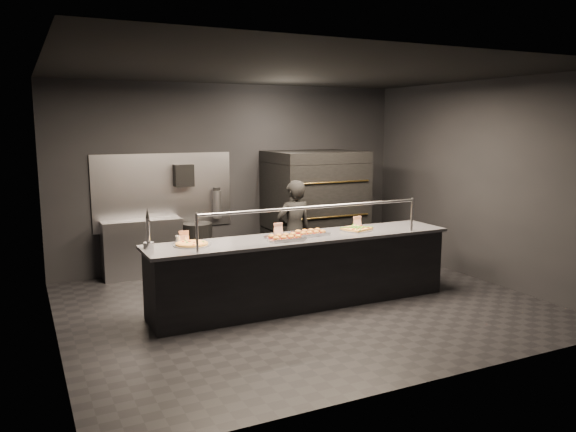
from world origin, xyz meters
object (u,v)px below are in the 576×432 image
object	(u,v)px
slider_tray_a	(285,238)
beer_tap	(148,237)
pizza_oven	(315,207)
square_pizza	(357,229)
prep_shelf	(143,248)
worker	(294,232)
fire_extinguisher	(217,204)
trash_bin	(198,248)
service_counter	(303,270)
round_pizza	(192,244)
towel_dispenser	(183,175)
slider_tray_b	(310,233)

from	to	relation	value
slider_tray_a	beer_tap	bearing A→B (deg)	171.63
pizza_oven	square_pizza	size ratio (longest dim) A/B	4.39
prep_shelf	slider_tray_a	world-z (taller)	slider_tray_a
slider_tray_a	worker	distance (m)	1.27
beer_tap	slider_tray_a	world-z (taller)	beer_tap
fire_extinguisher	prep_shelf	bearing A→B (deg)	-176.34
prep_shelf	square_pizza	world-z (taller)	square_pizza
slider_tray_a	trash_bin	bearing A→B (deg)	100.88
fire_extinguisher	beer_tap	xyz separation A→B (m)	(-1.60, -2.25, -0.00)
service_counter	worker	distance (m)	1.09
round_pizza	worker	distance (m)	2.01
service_counter	trash_bin	world-z (taller)	service_counter
trash_bin	worker	bearing A→B (deg)	-48.31
towel_dispenser	slider_tray_b	distance (m)	2.63
round_pizza	slider_tray_b	world-z (taller)	slider_tray_b
round_pizza	slider_tray_a	world-z (taller)	slider_tray_a
pizza_oven	beer_tap	bearing A→B (deg)	-150.97
slider_tray_b	worker	distance (m)	0.97
pizza_oven	worker	xyz separation A→B (m)	(-0.84, -0.92, -0.19)
fire_extinguisher	slider_tray_b	world-z (taller)	fire_extinguisher
fire_extinguisher	trash_bin	xyz separation A→B (m)	(-0.40, -0.18, -0.66)
pizza_oven	trash_bin	bearing A→B (deg)	170.67
prep_shelf	service_counter	bearing A→B (deg)	-55.41
prep_shelf	trash_bin	world-z (taller)	prep_shelf
slider_tray_b	service_counter	bearing A→B (deg)	-158.11
pizza_oven	worker	distance (m)	1.26
fire_extinguisher	beer_tap	size ratio (longest dim) A/B	1.05
towel_dispenser	round_pizza	size ratio (longest dim) A/B	0.79
towel_dispenser	square_pizza	size ratio (longest dim) A/B	0.81
prep_shelf	beer_tap	world-z (taller)	beer_tap
round_pizza	slider_tray_b	distance (m)	1.58
prep_shelf	worker	bearing A→B (deg)	-34.45
slider_tray_a	service_counter	bearing A→B (deg)	16.40
fire_extinguisher	worker	size ratio (longest dim) A/B	0.33
prep_shelf	slider_tray_a	distance (m)	2.78
prep_shelf	trash_bin	xyz separation A→B (m)	(0.85, -0.10, -0.05)
service_counter	fire_extinguisher	distance (m)	2.50
slider_tray_b	worker	xyz separation A→B (m)	(0.22, 0.93, -0.17)
fire_extinguisher	square_pizza	distance (m)	2.64
prep_shelf	towel_dispenser	xyz separation A→B (m)	(0.70, 0.07, 1.10)
square_pizza	trash_bin	distance (m)	2.74
pizza_oven	prep_shelf	xyz separation A→B (m)	(-2.80, 0.42, -0.52)
square_pizza	prep_shelf	bearing A→B (deg)	137.27
prep_shelf	fire_extinguisher	bearing A→B (deg)	3.66
service_counter	towel_dispenser	xyz separation A→B (m)	(-0.90, 2.39, 1.09)
service_counter	worker	size ratio (longest dim) A/B	2.65
towel_dispenser	fire_extinguisher	distance (m)	0.74
trash_bin	prep_shelf	bearing A→B (deg)	173.29
prep_shelf	trash_bin	bearing A→B (deg)	-6.71
service_counter	pizza_oven	size ratio (longest dim) A/B	2.15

